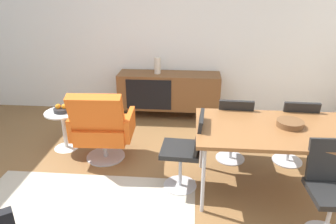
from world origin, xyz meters
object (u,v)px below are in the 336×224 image
at_px(dining_table, 277,132).
at_px(dining_chair_front_right, 332,187).
at_px(dining_chair_near_window, 187,148).
at_px(dining_chair_back_left, 233,127).
at_px(side_table_round, 64,126).
at_px(wooden_bowl_on_table, 290,124).
at_px(vase_cobalt, 157,66).
at_px(sideboard, 169,91).
at_px(dining_chair_back_right, 294,129).
at_px(fruit_bowl, 61,109).
at_px(lounge_chair_red, 102,126).

xyz_separation_m(dining_table, dining_chair_front_right, (0.35, -0.56, -0.23)).
height_order(dining_chair_front_right, dining_chair_near_window, same).
relative_size(dining_chair_back_left, side_table_round, 1.65).
xyz_separation_m(wooden_bowl_on_table, side_table_round, (-2.63, 0.67, -0.45)).
bearing_deg(vase_cobalt, dining_chair_back_left, -51.75).
xyz_separation_m(sideboard, side_table_round, (-1.28, -1.18, -0.12)).
height_order(wooden_bowl_on_table, side_table_round, wooden_bowl_on_table).
distance_m(dining_chair_back_right, dining_chair_near_window, 1.36).
distance_m(wooden_bowl_on_table, fruit_bowl, 2.72).
relative_size(lounge_chair_red, fruit_bowl, 4.73).
distance_m(dining_chair_near_window, lounge_chair_red, 1.13).
bearing_deg(fruit_bowl, lounge_chair_red, -23.89).
relative_size(dining_chair_near_window, fruit_bowl, 4.28).
bearing_deg(sideboard, dining_chair_back_right, -40.30).
height_order(wooden_bowl_on_table, dining_chair_front_right, dining_chair_front_right).
distance_m(sideboard, fruit_bowl, 1.74).
xyz_separation_m(dining_table, side_table_round, (-2.51, 0.72, -0.38)).
distance_m(sideboard, lounge_chair_red, 1.59).
relative_size(sideboard, dining_chair_front_right, 1.87).
height_order(vase_cobalt, lounge_chair_red, vase_cobalt).
distance_m(vase_cobalt, lounge_chair_red, 1.57).
xyz_separation_m(dining_table, dining_chair_back_right, (0.35, 0.56, -0.23)).
bearing_deg(wooden_bowl_on_table, sideboard, 126.13).
bearing_deg(dining_chair_back_left, vase_cobalt, 128.25).
bearing_deg(dining_table, dining_chair_near_window, -179.77).
bearing_deg(lounge_chair_red, wooden_bowl_on_table, -11.41).
distance_m(dining_table, fruit_bowl, 2.61).
height_order(dining_chair_front_right, dining_chair_back_left, same).
relative_size(dining_table, dining_chair_front_right, 1.87).
bearing_deg(dining_chair_back_right, fruit_bowl, 176.79).
height_order(vase_cobalt, wooden_bowl_on_table, vase_cobalt).
distance_m(wooden_bowl_on_table, dining_chair_front_right, 0.71).
bearing_deg(lounge_chair_red, side_table_round, 156.19).
relative_size(vase_cobalt, dining_chair_front_right, 0.30).
height_order(vase_cobalt, dining_table, vase_cobalt).
distance_m(dining_chair_back_right, fruit_bowl, 2.86).
xyz_separation_m(dining_chair_near_window, dining_chair_back_left, (0.54, 0.56, 0.00)).
bearing_deg(dining_chair_back_left, fruit_bowl, 175.75).
height_order(wooden_bowl_on_table, dining_chair_near_window, dining_chair_near_window).
bearing_deg(dining_chair_front_right, dining_table, 121.90).
height_order(sideboard, dining_table, dining_table).
bearing_deg(vase_cobalt, sideboard, -0.60).
xyz_separation_m(dining_chair_back_right, dining_chair_back_left, (-0.70, 0.00, 0.00)).
bearing_deg(dining_chair_front_right, wooden_bowl_on_table, 110.39).
height_order(dining_table, lounge_chair_red, lounge_chair_red).
height_order(wooden_bowl_on_table, dining_chair_back_right, dining_chair_back_right).
distance_m(dining_chair_back_right, side_table_round, 2.86).
relative_size(wooden_bowl_on_table, side_table_round, 0.50).
bearing_deg(fruit_bowl, side_table_round, -87.37).
height_order(dining_chair_back_left, fruit_bowl, dining_chair_back_left).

